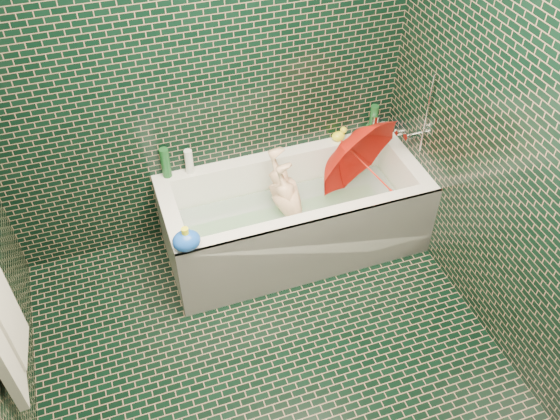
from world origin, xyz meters
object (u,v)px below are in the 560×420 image
object	(u,v)px
umbrella	(370,169)
child	(293,210)
rubber_duck	(339,135)
bathtub	(295,223)
bath_toy	(186,240)

from	to	relation	value
umbrella	child	bearing A→B (deg)	153.13
child	umbrella	size ratio (longest dim) A/B	1.48
umbrella	rubber_duck	xyz separation A→B (m)	(-0.03, 0.42, -0.01)
bathtub	rubber_duck	size ratio (longest dim) A/B	14.22
bathtub	umbrella	distance (m)	0.62
bath_toy	bathtub	bearing A→B (deg)	41.33
child	bath_toy	bearing A→B (deg)	-58.13
bathtub	child	xyz separation A→B (m)	(-0.01, 0.02, 0.10)
child	umbrella	distance (m)	0.57
bathtub	bath_toy	distance (m)	0.93
bathtub	umbrella	xyz separation A→B (m)	(0.48, -0.07, 0.39)
bathtub	umbrella	size ratio (longest dim) A/B	2.76
bathtub	child	distance (m)	0.10
umbrella	bath_toy	xyz separation A→B (m)	(-1.25, -0.25, 0.02)
umbrella	bath_toy	distance (m)	1.27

